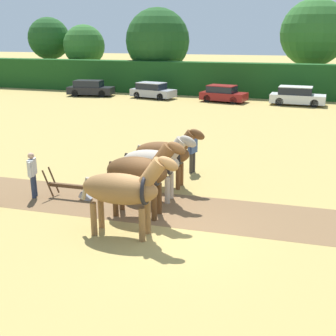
# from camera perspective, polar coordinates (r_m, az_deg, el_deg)

# --- Properties ---
(ground_plane) EXTENTS (240.00, 240.00, 0.00)m
(ground_plane) POSITION_cam_1_polar(r_m,az_deg,el_deg) (12.53, -0.61, -8.51)
(ground_plane) COLOR #A88E4C
(plowed_furrow_strip) EXTENTS (20.62, 3.68, 0.01)m
(plowed_furrow_strip) POSITION_cam_1_polar(r_m,az_deg,el_deg) (15.46, -14.08, -3.86)
(plowed_furrow_strip) COLOR brown
(plowed_furrow_strip) RESTS_ON ground
(hedgerow) EXTENTS (63.49, 1.84, 3.11)m
(hedgerow) POSITION_cam_1_polar(r_m,az_deg,el_deg) (40.50, 13.07, 11.46)
(hedgerow) COLOR #194719
(hedgerow) RESTS_ON ground
(tree_far_left) EXTENTS (4.79, 4.79, 7.58)m
(tree_far_left) POSITION_cam_1_polar(r_m,az_deg,el_deg) (53.10, -15.82, 16.50)
(tree_far_left) COLOR #423323
(tree_far_left) RESTS_ON ground
(tree_left) EXTENTS (4.60, 4.60, 6.72)m
(tree_left) POSITION_cam_1_polar(r_m,az_deg,el_deg) (50.05, -11.29, 15.91)
(tree_left) COLOR #423323
(tree_left) RESTS_ON ground
(tree_center_left) EXTENTS (6.63, 6.63, 8.31)m
(tree_center_left) POSITION_cam_1_polar(r_m,az_deg,el_deg) (45.67, -1.43, 16.84)
(tree_center_left) COLOR brown
(tree_center_left) RESTS_ON ground
(tree_center) EXTENTS (6.53, 6.53, 9.02)m
(tree_center) POSITION_cam_1_polar(r_m,az_deg,el_deg) (45.75, 19.14, 16.89)
(tree_center) COLOR #4C3823
(tree_center) RESTS_ON ground
(draft_horse_lead_left) EXTENTS (2.97, 1.03, 2.51)m
(draft_horse_lead_left) POSITION_cam_1_polar(r_m,az_deg,el_deg) (11.84, -6.00, -2.85)
(draft_horse_lead_left) COLOR brown
(draft_horse_lead_left) RESTS_ON ground
(draft_horse_lead_right) EXTENTS (2.71, 1.06, 2.57)m
(draft_horse_lead_right) POSITION_cam_1_polar(r_m,az_deg,el_deg) (13.08, -3.78, -0.48)
(draft_horse_lead_right) COLOR #513319
(draft_horse_lead_right) RESTS_ON ground
(draft_horse_trail_left) EXTENTS (2.76, 1.01, 2.43)m
(draft_horse_trail_left) POSITION_cam_1_polar(r_m,az_deg,el_deg) (14.42, -1.90, 0.77)
(draft_horse_trail_left) COLOR #B2A38E
(draft_horse_trail_left) RESTS_ON ground
(draft_horse_trail_right) EXTENTS (2.80, 0.99, 2.36)m
(draft_horse_trail_right) POSITION_cam_1_polar(r_m,az_deg,el_deg) (15.75, -0.36, 2.02)
(draft_horse_trail_right) COLOR brown
(draft_horse_trail_right) RESTS_ON ground
(plow) EXTENTS (1.78, 0.48, 1.13)m
(plow) POSITION_cam_1_polar(r_m,az_deg,el_deg) (15.15, -12.80, -2.90)
(plow) COLOR #4C331E
(plow) RESTS_ON ground
(farmer_at_plow) EXTENTS (0.35, 0.63, 1.63)m
(farmer_at_plow) POSITION_cam_1_polar(r_m,az_deg,el_deg) (15.48, -17.88, -0.47)
(farmer_at_plow) COLOR #28334C
(farmer_at_plow) RESTS_ON ground
(farmer_beside_team) EXTENTS (0.32, 0.66, 1.70)m
(farmer_beside_team) POSITION_cam_1_polar(r_m,az_deg,el_deg) (17.44, 3.35, 2.51)
(farmer_beside_team) COLOR #38332D
(farmer_beside_team) RESTS_ON ground
(parked_car_far_left) EXTENTS (4.49, 2.33, 1.46)m
(parked_car_far_left) POSITION_cam_1_polar(r_m,az_deg,el_deg) (41.43, -10.49, 10.56)
(parked_car_far_left) COLOR black
(parked_car_far_left) RESTS_ON ground
(parked_car_left) EXTENTS (4.30, 2.58, 1.42)m
(parked_car_left) POSITION_cam_1_polar(r_m,az_deg,el_deg) (39.20, -2.10, 10.43)
(parked_car_left) COLOR #A8A8B2
(parked_car_left) RESTS_ON ground
(parked_car_center_left) EXTENTS (4.14, 2.45, 1.42)m
(parked_car_center_left) POSITION_cam_1_polar(r_m,az_deg,el_deg) (37.26, 7.47, 9.92)
(parked_car_center_left) COLOR maroon
(parked_car_center_left) RESTS_ON ground
(parked_car_center) EXTENTS (4.46, 2.00, 1.53)m
(parked_car_center) POSITION_cam_1_polar(r_m,az_deg,el_deg) (36.75, 17.06, 9.29)
(parked_car_center) COLOR silver
(parked_car_center) RESTS_ON ground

